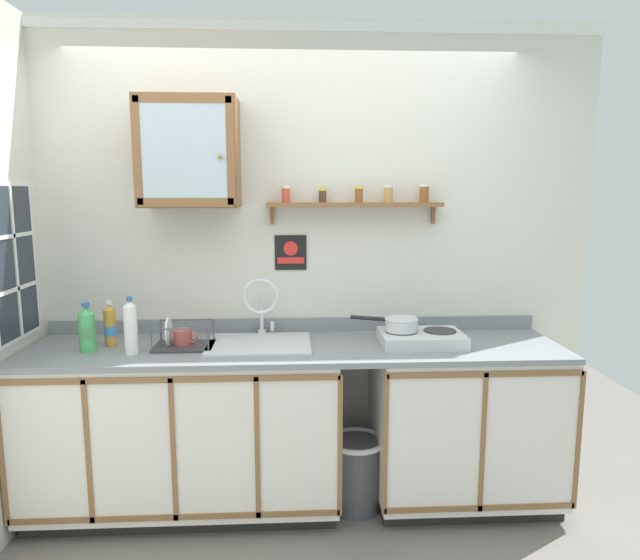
{
  "coord_description": "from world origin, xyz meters",
  "views": [
    {
      "loc": [
        -0.03,
        -2.65,
        1.73
      ],
      "look_at": [
        0.13,
        0.42,
        1.24
      ],
      "focal_mm": 31.74,
      "sensor_mm": 36.0,
      "label": 1
    }
  ],
  "objects_px": {
    "bottle_soda_green_2": "(87,329)",
    "dish_rack": "(181,343)",
    "saucepan": "(400,324)",
    "warning_sign": "(291,253)",
    "sink": "(260,346)",
    "mug": "(183,338)",
    "wall_cabinet": "(189,153)",
    "hot_plate_stove": "(421,338)",
    "bottle_opaque_white_1": "(131,327)",
    "bottle_juice_amber_0": "(110,326)",
    "trash_bin": "(356,471)"
  },
  "relations": [
    {
      "from": "bottle_soda_green_2",
      "to": "dish_rack",
      "type": "xyz_separation_m",
      "value": [
        0.47,
        0.05,
        -0.09
      ]
    },
    {
      "from": "saucepan",
      "to": "warning_sign",
      "type": "relative_size",
      "value": 1.79
    },
    {
      "from": "sink",
      "to": "bottle_soda_green_2",
      "type": "bearing_deg",
      "value": -173.69
    },
    {
      "from": "mug",
      "to": "wall_cabinet",
      "type": "relative_size",
      "value": 0.23
    },
    {
      "from": "hot_plate_stove",
      "to": "bottle_opaque_white_1",
      "type": "relative_size",
      "value": 1.49
    },
    {
      "from": "saucepan",
      "to": "wall_cabinet",
      "type": "xyz_separation_m",
      "value": [
        -1.12,
        0.16,
        0.91
      ]
    },
    {
      "from": "saucepan",
      "to": "bottle_juice_amber_0",
      "type": "height_order",
      "value": "bottle_juice_amber_0"
    },
    {
      "from": "bottle_soda_green_2",
      "to": "warning_sign",
      "type": "bearing_deg",
      "value": 19.37
    },
    {
      "from": "hot_plate_stove",
      "to": "saucepan",
      "type": "xyz_separation_m",
      "value": [
        -0.11,
        0.03,
        0.08
      ]
    },
    {
      "from": "sink",
      "to": "bottle_soda_green_2",
      "type": "height_order",
      "value": "sink"
    },
    {
      "from": "saucepan",
      "to": "bottle_juice_amber_0",
      "type": "relative_size",
      "value": 1.47
    },
    {
      "from": "saucepan",
      "to": "bottle_juice_amber_0",
      "type": "bearing_deg",
      "value": 178.45
    },
    {
      "from": "bottle_opaque_white_1",
      "to": "dish_rack",
      "type": "xyz_separation_m",
      "value": [
        0.23,
        0.11,
        -0.12
      ]
    },
    {
      "from": "dish_rack",
      "to": "trash_bin",
      "type": "distance_m",
      "value": 1.18
    },
    {
      "from": "bottle_opaque_white_1",
      "to": "bottle_juice_amber_0",
      "type": "bearing_deg",
      "value": 132.64
    },
    {
      "from": "sink",
      "to": "dish_rack",
      "type": "height_order",
      "value": "sink"
    },
    {
      "from": "dish_rack",
      "to": "wall_cabinet",
      "type": "height_order",
      "value": "wall_cabinet"
    },
    {
      "from": "dish_rack",
      "to": "hot_plate_stove",
      "type": "bearing_deg",
      "value": -0.34
    },
    {
      "from": "bottle_juice_amber_0",
      "to": "trash_bin",
      "type": "distance_m",
      "value": 1.55
    },
    {
      "from": "trash_bin",
      "to": "bottle_soda_green_2",
      "type": "bearing_deg",
      "value": 179.94
    },
    {
      "from": "saucepan",
      "to": "trash_bin",
      "type": "xyz_separation_m",
      "value": [
        -0.24,
        -0.07,
        -0.81
      ]
    },
    {
      "from": "wall_cabinet",
      "to": "trash_bin",
      "type": "distance_m",
      "value": 1.95
    },
    {
      "from": "bottle_juice_amber_0",
      "to": "bottle_opaque_white_1",
      "type": "xyz_separation_m",
      "value": [
        0.16,
        -0.17,
        0.03
      ]
    },
    {
      "from": "saucepan",
      "to": "wall_cabinet",
      "type": "bearing_deg",
      "value": 172.04
    },
    {
      "from": "warning_sign",
      "to": "bottle_opaque_white_1",
      "type": "bearing_deg",
      "value": -152.0
    },
    {
      "from": "bottle_juice_amber_0",
      "to": "bottle_soda_green_2",
      "type": "height_order",
      "value": "bottle_soda_green_2"
    },
    {
      "from": "saucepan",
      "to": "mug",
      "type": "bearing_deg",
      "value": 179.8
    },
    {
      "from": "wall_cabinet",
      "to": "saucepan",
      "type": "bearing_deg",
      "value": -7.96
    },
    {
      "from": "bottle_opaque_white_1",
      "to": "warning_sign",
      "type": "bearing_deg",
      "value": 28.0
    },
    {
      "from": "hot_plate_stove",
      "to": "warning_sign",
      "type": "distance_m",
      "value": 0.89
    },
    {
      "from": "sink",
      "to": "bottle_juice_amber_0",
      "type": "distance_m",
      "value": 0.8
    },
    {
      "from": "saucepan",
      "to": "bottle_opaque_white_1",
      "type": "bearing_deg",
      "value": -174.8
    },
    {
      "from": "hot_plate_stove",
      "to": "bottle_soda_green_2",
      "type": "bearing_deg",
      "value": -178.7
    },
    {
      "from": "saucepan",
      "to": "dish_rack",
      "type": "height_order",
      "value": "dish_rack"
    },
    {
      "from": "bottle_juice_amber_0",
      "to": "dish_rack",
      "type": "height_order",
      "value": "bottle_juice_amber_0"
    },
    {
      "from": "bottle_opaque_white_1",
      "to": "dish_rack",
      "type": "relative_size",
      "value": 0.95
    },
    {
      "from": "bottle_soda_green_2",
      "to": "dish_rack",
      "type": "relative_size",
      "value": 0.82
    },
    {
      "from": "sink",
      "to": "wall_cabinet",
      "type": "xyz_separation_m",
      "value": [
        -0.36,
        0.13,
        1.03
      ]
    },
    {
      "from": "sink",
      "to": "mug",
      "type": "height_order",
      "value": "sink"
    },
    {
      "from": "bottle_juice_amber_0",
      "to": "bottle_opaque_white_1",
      "type": "relative_size",
      "value": 0.82
    },
    {
      "from": "sink",
      "to": "bottle_juice_amber_0",
      "type": "xyz_separation_m",
      "value": [
        -0.79,
        0.01,
        0.12
      ]
    },
    {
      "from": "bottle_juice_amber_0",
      "to": "bottle_soda_green_2",
      "type": "bearing_deg",
      "value": -127.51
    },
    {
      "from": "saucepan",
      "to": "warning_sign",
      "type": "bearing_deg",
      "value": 152.68
    },
    {
      "from": "hot_plate_stove",
      "to": "dish_rack",
      "type": "bearing_deg",
      "value": 179.66
    },
    {
      "from": "hot_plate_stove",
      "to": "trash_bin",
      "type": "distance_m",
      "value": 0.82
    },
    {
      "from": "bottle_soda_green_2",
      "to": "warning_sign",
      "type": "distance_m",
      "value": 1.17
    },
    {
      "from": "sink",
      "to": "wall_cabinet",
      "type": "height_order",
      "value": "wall_cabinet"
    },
    {
      "from": "sink",
      "to": "bottle_soda_green_2",
      "type": "relative_size",
      "value": 2.15
    },
    {
      "from": "bottle_juice_amber_0",
      "to": "bottle_soda_green_2",
      "type": "relative_size",
      "value": 0.95
    },
    {
      "from": "saucepan",
      "to": "wall_cabinet",
      "type": "relative_size",
      "value": 0.62
    }
  ]
}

